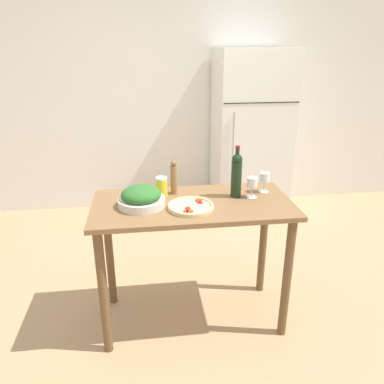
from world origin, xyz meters
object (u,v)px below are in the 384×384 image
wine_bottle (236,174)px  homemade_pizza (191,206)px  refrigerator (251,135)px  pepper_mill (174,178)px  wine_glass_far (264,178)px  salad_bowl (141,198)px  wine_glass_near (252,183)px  salt_canister (162,187)px

wine_bottle → homemade_pizza: (-0.32, -0.15, -0.14)m
refrigerator → pepper_mill: (-0.97, -1.57, 0.10)m
refrigerator → homemade_pizza: size_ratio=6.36×
wine_glass_far → salad_bowl: size_ratio=0.47×
wine_glass_near → wine_bottle: bearing=163.1°
salad_bowl → salt_canister: 0.20m
salad_bowl → wine_glass_near: bearing=3.7°
wine_glass_near → refrigerator: bearing=74.3°
salad_bowl → wine_glass_far: bearing=9.0°
refrigerator → pepper_mill: 1.85m
wine_glass_near → salt_canister: bearing=169.7°
homemade_pizza → pepper_mill: bearing=106.9°
refrigerator → wine_glass_far: bearing=-102.9°
pepper_mill → salt_canister: (-0.08, -0.03, -0.05)m
wine_bottle → salt_canister: 0.49m
homemade_pizza → wine_bottle: bearing=25.9°
salad_bowl → pepper_mill: bearing=39.9°
wine_glass_near → salt_canister: 0.59m
wine_glass_far → salt_canister: size_ratio=1.07×
refrigerator → wine_glass_near: 1.78m
homemade_pizza → refrigerator: bearing=64.0°
refrigerator → wine_glass_near: bearing=-105.7°
salad_bowl → salt_canister: salt_canister is taller
wine_bottle → homemade_pizza: bearing=-154.1°
pepper_mill → wine_glass_near: bearing=-15.3°
wine_bottle → pepper_mill: size_ratio=1.49×
homemade_pizza → salt_canister: 0.28m
pepper_mill → wine_bottle: bearing=-14.8°
wine_glass_far → wine_bottle: bearing=-165.5°
wine_glass_far → pepper_mill: bearing=175.2°
wine_glass_near → wine_glass_far: size_ratio=1.00×
salt_canister → wine_bottle: bearing=-8.9°
homemade_pizza → salt_canister: bearing=125.3°
wine_bottle → wine_glass_near: (0.10, -0.03, -0.06)m
refrigerator → homemade_pizza: refrigerator is taller
pepper_mill → refrigerator: bearing=58.3°
wine_glass_far → salad_bowl: bearing=-171.0°
salad_bowl → wine_bottle: bearing=7.1°
salad_bowl → homemade_pizza: size_ratio=1.03×
refrigerator → wine_bottle: size_ratio=5.25×
wine_glass_near → salad_bowl: wine_glass_near is taller
wine_glass_far → pepper_mill: 0.60m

